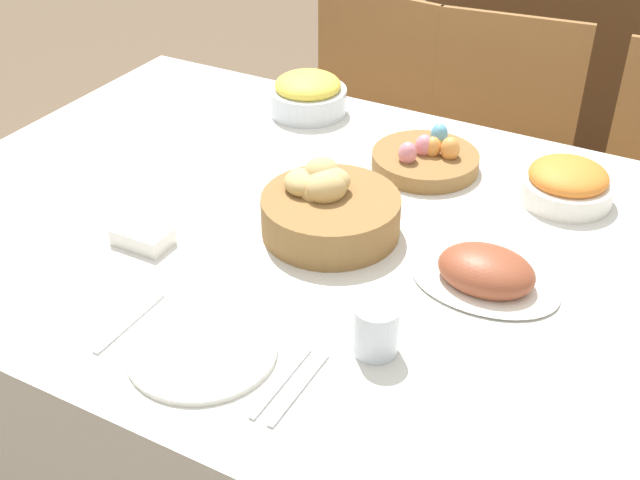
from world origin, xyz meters
The scene contains 14 objects.
dining_table centered at (0.00, 0.00, 0.38)m, with size 1.75×1.13×0.76m.
chair_far_center centered at (0.00, 0.90, 0.48)m, with size 0.47×0.47×0.88m.
chair_far_left centered at (-0.43, 0.90, 0.48)m, with size 0.46×0.46×0.88m.
bread_basket centered at (-0.05, 0.00, 0.81)m, with size 0.26×0.26×0.13m.
egg_basket centered at (0.02, 0.32, 0.79)m, with size 0.23×0.23×0.08m.
ham_platter centered at (0.27, -0.02, 0.79)m, with size 0.26×0.18×0.07m.
pineapple_bowl centered at (-0.33, 0.44, 0.81)m, with size 0.19×0.19×0.10m.
carrot_bowl centered at (0.32, 0.33, 0.80)m, with size 0.18×0.18×0.08m.
dinner_plate centered at (-0.06, -0.39, 0.77)m, with size 0.23×0.23×0.01m.
fork centered at (-0.20, -0.39, 0.77)m, with size 0.01×0.16×0.00m.
knife centered at (0.08, -0.39, 0.77)m, with size 0.01×0.16×0.00m.
spoon centered at (0.11, -0.39, 0.77)m, with size 0.01×0.16×0.00m.
drinking_cup centered at (0.17, -0.26, 0.81)m, with size 0.07×0.07×0.08m.
butter_dish centered at (-0.32, -0.20, 0.78)m, with size 0.10×0.06×0.03m.
Camera 1 is at (0.54, -1.11, 1.59)m, focal length 45.00 mm.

